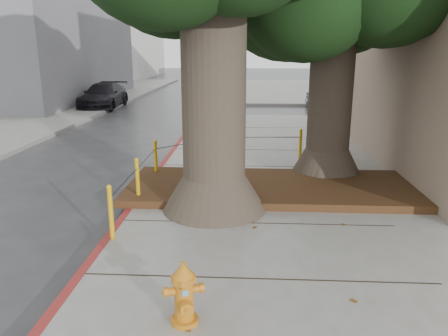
% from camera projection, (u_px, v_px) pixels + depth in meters
% --- Properties ---
extents(ground, '(140.00, 140.00, 0.00)m').
position_uv_depth(ground, '(221.00, 287.00, 6.11)').
color(ground, '#28282B').
rests_on(ground, ground).
extents(sidewalk_far, '(16.00, 20.00, 0.15)m').
position_uv_depth(sidewalk_far, '(320.00, 90.00, 34.65)').
color(sidewalk_far, slate).
rests_on(sidewalk_far, ground).
extents(curb_red, '(0.14, 26.00, 0.16)m').
position_uv_depth(curb_red, '(128.00, 214.00, 8.60)').
color(curb_red, maroon).
rests_on(curb_red, ground).
extents(planter_bed, '(6.40, 2.60, 0.16)m').
position_uv_depth(planter_bed, '(272.00, 187.00, 9.75)').
color(planter_bed, black).
rests_on(planter_bed, sidewalk_main).
extents(building_far_white, '(12.00, 18.00, 15.00)m').
position_uv_depth(building_far_white, '(94.00, 9.00, 48.37)').
color(building_far_white, silver).
rests_on(building_far_white, ground).
extents(bollard_ring, '(3.79, 5.39, 0.95)m').
position_uv_depth(bollard_ring, '(196.00, 162.00, 10.19)').
color(bollard_ring, '#D8A20C').
rests_on(bollard_ring, sidewalk_main).
extents(fire_hydrant, '(0.41, 0.40, 0.78)m').
position_uv_depth(fire_hydrant, '(184.00, 294.00, 4.97)').
color(fire_hydrant, orange).
rests_on(fire_hydrant, sidewalk_main).
extents(car_silver, '(3.43, 1.42, 1.16)m').
position_uv_depth(car_silver, '(336.00, 97.00, 24.61)').
color(car_silver, '#99989D').
rests_on(car_silver, ground).
extents(car_red, '(4.13, 1.72, 1.33)m').
position_uv_depth(car_red, '(396.00, 101.00, 22.01)').
color(car_red, maroon).
rests_on(car_red, ground).
extents(car_dark, '(2.02, 4.73, 1.36)m').
position_uv_depth(car_dark, '(104.00, 96.00, 24.39)').
color(car_dark, black).
rests_on(car_dark, ground).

